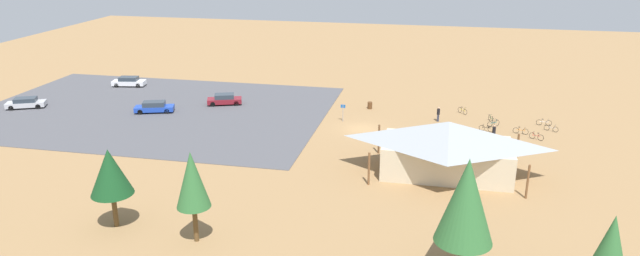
# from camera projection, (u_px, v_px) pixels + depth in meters

# --- Properties ---
(ground) EXTENTS (160.00, 160.00, 0.00)m
(ground) POSITION_uv_depth(u_px,v_px,m) (361.00, 129.00, 66.33)
(ground) COLOR #937047
(ground) RESTS_ON ground
(parking_lot_asphalt) EXTENTS (43.97, 30.89, 0.05)m
(parking_lot_asphalt) POSITION_uv_depth(u_px,v_px,m) (154.00, 110.00, 73.36)
(parking_lot_asphalt) COLOR #4C4C51
(parking_lot_asphalt) RESTS_ON ground
(bike_pavilion) EXTENTS (13.83, 8.23, 5.17)m
(bike_pavilion) POSITION_uv_depth(u_px,v_px,m) (447.00, 145.00, 53.19)
(bike_pavilion) COLOR beige
(bike_pavilion) RESTS_ON ground
(trash_bin) EXTENTS (0.60, 0.60, 0.90)m
(trash_bin) POSITION_uv_depth(u_px,v_px,m) (370.00, 105.00, 73.82)
(trash_bin) COLOR brown
(trash_bin) RESTS_ON ground
(lot_sign) EXTENTS (0.56, 0.08, 2.20)m
(lot_sign) POSITION_uv_depth(u_px,v_px,m) (343.00, 110.00, 68.57)
(lot_sign) COLOR #99999E
(lot_sign) RESTS_ON ground
(pine_far_west) EXTENTS (2.41, 2.41, 6.13)m
(pine_far_west) POSITION_uv_depth(u_px,v_px,m) (610.00, 248.00, 33.76)
(pine_far_west) COLOR brown
(pine_far_west) RESTS_ON ground
(pine_east) EXTENTS (2.48, 2.48, 7.04)m
(pine_east) POSITION_uv_depth(u_px,v_px,m) (192.00, 180.00, 40.83)
(pine_east) COLOR brown
(pine_east) RESTS_ON ground
(pine_center) EXTENTS (3.21, 3.21, 6.36)m
(pine_center) POSITION_uv_depth(u_px,v_px,m) (110.00, 172.00, 43.06)
(pine_center) COLOR brown
(pine_center) RESTS_ON ground
(pine_midwest) EXTENTS (3.82, 3.82, 8.25)m
(pine_midwest) POSITION_uv_depth(u_px,v_px,m) (466.00, 201.00, 36.65)
(pine_midwest) COLOR brown
(pine_midwest) RESTS_ON ground
(bicycle_black_yard_left) EXTENTS (1.63, 0.58, 0.80)m
(bicycle_black_yard_left) POSITION_uv_depth(u_px,v_px,m) (486.00, 128.00, 65.42)
(bicycle_black_yard_left) COLOR black
(bicycle_black_yard_left) RESTS_ON ground
(bicycle_teal_edge_south) EXTENTS (1.47, 1.13, 0.87)m
(bicycle_teal_edge_south) POSITION_uv_depth(u_px,v_px,m) (493.00, 124.00, 66.96)
(bicycle_teal_edge_south) COLOR black
(bicycle_teal_edge_south) RESTS_ON ground
(bicycle_silver_yard_right) EXTENTS (1.48, 0.79, 0.80)m
(bicycle_silver_yard_right) POSITION_uv_depth(u_px,v_px,m) (551.00, 128.00, 65.53)
(bicycle_silver_yard_right) COLOR black
(bicycle_silver_yard_right) RESTS_ON ground
(bicycle_orange_near_sign) EXTENTS (1.65, 0.57, 0.82)m
(bicycle_orange_near_sign) POSITION_uv_depth(u_px,v_px,m) (521.00, 131.00, 64.64)
(bicycle_orange_near_sign) COLOR black
(bicycle_orange_near_sign) RESTS_ON ground
(bicycle_red_near_porch) EXTENTS (1.43, 0.91, 0.82)m
(bicycle_red_near_porch) POSITION_uv_depth(u_px,v_px,m) (536.00, 136.00, 62.85)
(bicycle_red_near_porch) COLOR black
(bicycle_red_near_porch) RESTS_ON ground
(bicycle_yellow_yard_center) EXTENTS (1.11, 1.34, 0.87)m
(bicycle_yellow_yard_center) POSITION_uv_depth(u_px,v_px,m) (463.00, 111.00, 71.81)
(bicycle_yellow_yard_center) COLOR black
(bicycle_yellow_yard_center) RESTS_ON ground
(bicycle_blue_front_row) EXTENTS (1.60, 0.83, 0.87)m
(bicycle_blue_front_row) POSITION_uv_depth(u_px,v_px,m) (441.00, 132.00, 64.12)
(bicycle_blue_front_row) COLOR black
(bicycle_blue_front_row) RESTS_ON ground
(bicycle_white_yard_front) EXTENTS (1.76, 0.48, 0.81)m
(bicycle_white_yard_front) POSITION_uv_depth(u_px,v_px,m) (544.00, 123.00, 67.43)
(bicycle_white_yard_front) COLOR black
(bicycle_white_yard_front) RESTS_ON ground
(bicycle_green_mid_cluster) EXTENTS (0.65, 1.68, 0.75)m
(bicycle_green_mid_cluster) POSITION_uv_depth(u_px,v_px,m) (491.00, 119.00, 68.81)
(bicycle_green_mid_cluster) COLOR black
(bicycle_green_mid_cluster) RESTS_ON ground
(car_blue_end_stall) EXTENTS (5.07, 3.09, 1.41)m
(car_blue_end_stall) POSITION_uv_depth(u_px,v_px,m) (154.00, 107.00, 72.11)
(car_blue_end_stall) COLOR #1E42B2
(car_blue_end_stall) RESTS_ON parking_lot_asphalt
(car_maroon_second_row) EXTENTS (4.78, 3.15, 1.42)m
(car_maroon_second_row) POSITION_uv_depth(u_px,v_px,m) (224.00, 99.00, 75.39)
(car_maroon_second_row) COLOR maroon
(car_maroon_second_row) RESTS_ON parking_lot_asphalt
(car_white_far_end) EXTENTS (4.93, 2.52, 1.42)m
(car_white_far_end) POSITION_uv_depth(u_px,v_px,m) (129.00, 82.00, 84.32)
(car_white_far_end) COLOR white
(car_white_far_end) RESTS_ON parking_lot_asphalt
(car_silver_inner_stall) EXTENTS (5.02, 3.56, 1.35)m
(car_silver_inner_stall) POSITION_uv_depth(u_px,v_px,m) (26.00, 103.00, 73.93)
(car_silver_inner_stall) COLOR #BCBCC1
(car_silver_inner_stall) RESTS_ON parking_lot_asphalt
(visitor_near_lot) EXTENTS (0.36, 0.36, 1.79)m
(visitor_near_lot) POSITION_uv_depth(u_px,v_px,m) (438.00, 114.00, 68.77)
(visitor_near_lot) COLOR #2D3347
(visitor_near_lot) RESTS_ON ground
(visitor_at_bikes) EXTENTS (0.39, 0.36, 1.74)m
(visitor_at_bikes) POSITION_uv_depth(u_px,v_px,m) (494.00, 132.00, 62.58)
(visitor_at_bikes) COLOR #2D3347
(visitor_at_bikes) RESTS_ON ground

